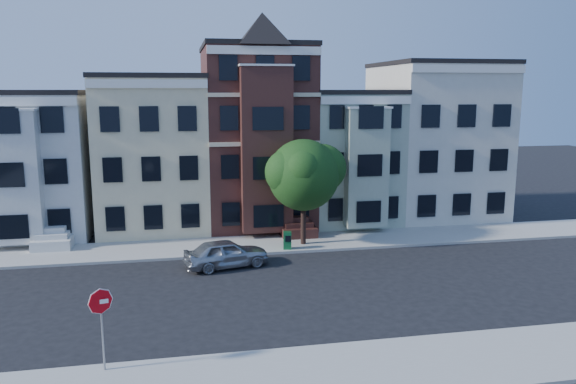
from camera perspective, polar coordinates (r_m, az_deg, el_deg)
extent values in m
plane|color=black|center=(26.78, 1.11, -9.98)|extent=(120.00, 120.00, 0.00)
cube|color=#9E9B93|center=(34.24, -1.71, -5.29)|extent=(60.00, 4.00, 0.15)
cube|color=#9E9B93|center=(19.67, 6.26, -17.69)|extent=(60.00, 4.00, 0.15)
cube|color=silver|center=(40.51, -24.82, 2.58)|extent=(8.00, 9.00, 9.00)
cube|color=beige|center=(39.31, -13.47, 3.78)|extent=(7.00, 9.00, 10.00)
cube|color=#401E19|center=(39.54, -3.30, 5.54)|extent=(7.00, 9.00, 12.00)
cube|color=#A1AD95|center=(41.07, 5.76, 3.58)|extent=(6.00, 9.00, 9.00)
cube|color=beige|center=(43.50, 14.69, 5.00)|extent=(8.00, 9.00, 11.00)
imported|color=#A8AAB1|center=(30.08, -6.30, -6.21)|extent=(4.75, 2.79, 1.52)
cube|color=#12552B|center=(32.77, -0.07, -4.93)|extent=(0.53, 0.49, 1.03)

